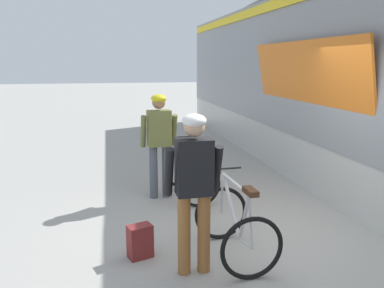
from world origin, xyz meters
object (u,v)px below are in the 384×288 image
at_px(bicycle_far_silver, 235,225).
at_px(cyclist_far_in_dark, 194,180).
at_px(backpack_on_platform, 140,241).
at_px(cyclist_near_in_olive, 159,137).
at_px(water_bottle_near_the_bikes, 203,207).
at_px(water_bottle_by_the_backpack, 143,244).
at_px(bicycle_near_red, 191,174).

bearing_deg(bicycle_far_silver, cyclist_far_in_dark, -157.92).
height_order(bicycle_far_silver, backpack_on_platform, bicycle_far_silver).
height_order(cyclist_near_in_olive, water_bottle_near_the_bikes, cyclist_near_in_olive).
bearing_deg(backpack_on_platform, water_bottle_by_the_backpack, 46.70).
distance_m(water_bottle_near_the_bikes, water_bottle_by_the_backpack, 1.50).
relative_size(cyclist_far_in_dark, water_bottle_near_the_bikes, 8.76).
height_order(water_bottle_near_the_bikes, water_bottle_by_the_backpack, water_bottle_by_the_backpack).
bearing_deg(cyclist_near_in_olive, bicycle_near_red, -10.46).
relative_size(cyclist_far_in_dark, water_bottle_by_the_backpack, 8.09).
distance_m(cyclist_near_in_olive, water_bottle_near_the_bikes, 1.40).
distance_m(cyclist_far_in_dark, bicycle_near_red, 2.56).
xyz_separation_m(cyclist_far_in_dark, bicycle_far_silver, (0.54, 0.22, -0.65)).
xyz_separation_m(cyclist_near_in_olive, backpack_on_platform, (-0.51, -2.06, -0.85)).
bearing_deg(backpack_on_platform, bicycle_near_red, 43.63).
relative_size(bicycle_far_silver, backpack_on_platform, 2.75).
xyz_separation_m(bicycle_far_silver, backpack_on_platform, (-1.09, 0.24, -0.20)).
xyz_separation_m(bicycle_near_red, backpack_on_platform, (-1.03, -1.97, -0.20)).
distance_m(bicycle_near_red, water_bottle_by_the_backpack, 2.14).
bearing_deg(cyclist_near_in_olive, cyclist_far_in_dark, -89.17).
xyz_separation_m(bicycle_far_silver, water_bottle_near_the_bikes, (-0.03, 1.43, -0.30)).
bearing_deg(bicycle_far_silver, water_bottle_by_the_backpack, 162.25).
bearing_deg(bicycle_near_red, cyclist_far_in_dark, -101.17).
bearing_deg(water_bottle_by_the_backpack, water_bottle_near_the_bikes, 47.12).
height_order(bicycle_near_red, bicycle_far_silver, same).
height_order(cyclist_far_in_dark, bicycle_far_silver, cyclist_far_in_dark).
height_order(backpack_on_platform, water_bottle_by_the_backpack, backpack_on_platform).
distance_m(cyclist_near_in_olive, bicycle_near_red, 0.84).
bearing_deg(cyclist_far_in_dark, cyclist_near_in_olive, 90.83).
relative_size(cyclist_near_in_olive, water_bottle_near_the_bikes, 8.76).
bearing_deg(cyclist_near_in_olive, water_bottle_by_the_backpack, -103.44).
xyz_separation_m(bicycle_near_red, bicycle_far_silver, (0.06, -2.21, 0.00)).
xyz_separation_m(cyclist_far_in_dark, water_bottle_by_the_backpack, (-0.51, 0.56, -0.95)).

